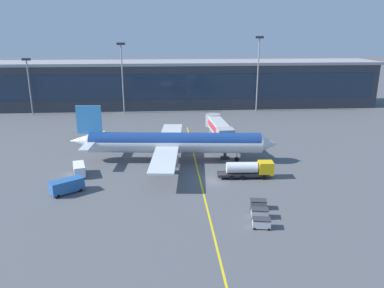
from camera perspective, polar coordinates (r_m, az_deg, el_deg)
name	(u,v)px	position (r m, az deg, el deg)	size (l,w,h in m)	color
ground_plane	(214,181)	(73.59, 3.37, -5.49)	(700.00, 700.00, 0.00)	#515459
apron_lead_in_line	(199,177)	(75.15, 1.12, -4.98)	(0.30, 80.00, 0.01)	yellow
terminal_building	(165,84)	(144.69, -4.09, 8.99)	(158.87, 19.79, 16.75)	#2D333D
main_airliner	(174,143)	(82.74, -2.78, 0.22)	(45.63, 36.18, 12.44)	silver
jet_bridge	(218,127)	(92.11, 3.98, 2.52)	(4.76, 18.23, 6.99)	#B2B7BC
fuel_tanker	(249,169)	(75.11, 8.58, -3.76)	(10.90, 3.04, 3.25)	#232326
lavatory_truck	(66,186)	(71.14, -18.39, -5.94)	(6.06, 5.24, 2.50)	#285B9E
crew_van	(79,169)	(78.99, -16.60, -3.59)	(3.35, 5.38, 2.30)	white
baggage_cart_0	(261,223)	(57.53, 10.39, -11.58)	(2.87, 2.00, 1.48)	#B2B7BC
baggage_cart_1	(260,213)	(60.36, 10.13, -10.15)	(2.87, 2.00, 1.48)	#B2B7BC
baggage_cart_2	(258,204)	(63.22, 9.90, -8.84)	(2.87, 2.00, 1.48)	#595B60
apron_light_mast_0	(258,69)	(136.02, 9.90, 11.08)	(2.80, 0.50, 25.88)	gray
apron_light_mast_1	(122,73)	(132.90, -10.43, 10.47)	(2.80, 0.50, 23.85)	gray
apron_light_mast_2	(29,81)	(139.96, -23.30, 8.66)	(2.80, 0.50, 18.96)	gray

